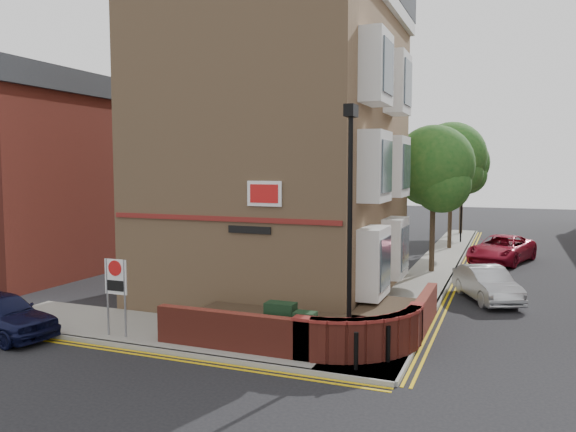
{
  "coord_description": "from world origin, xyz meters",
  "views": [
    {
      "loc": [
        5.27,
        -12.2,
        4.9
      ],
      "look_at": [
        -1.16,
        4.0,
        3.38
      ],
      "focal_mm": 35.0,
      "sensor_mm": 36.0,
      "label": 1
    }
  ],
  "objects_px": {
    "utility_cabinet_large": "(281,325)",
    "silver_car_near": "(487,284)",
    "lamppost": "(350,230)",
    "zone_sign": "(116,283)"
  },
  "relations": [
    {
      "from": "utility_cabinet_large",
      "to": "silver_car_near",
      "type": "height_order",
      "value": "utility_cabinet_large"
    },
    {
      "from": "lamppost",
      "to": "utility_cabinet_large",
      "type": "bearing_deg",
      "value": 176.99
    },
    {
      "from": "silver_car_near",
      "to": "utility_cabinet_large",
      "type": "bearing_deg",
      "value": -145.57
    },
    {
      "from": "lamppost",
      "to": "utility_cabinet_large",
      "type": "height_order",
      "value": "lamppost"
    },
    {
      "from": "zone_sign",
      "to": "lamppost",
      "type": "bearing_deg",
      "value": 6.07
    },
    {
      "from": "lamppost",
      "to": "utility_cabinet_large",
      "type": "relative_size",
      "value": 5.25
    },
    {
      "from": "zone_sign",
      "to": "silver_car_near",
      "type": "xyz_separation_m",
      "value": [
        9.58,
        8.89,
        -1.02
      ]
    },
    {
      "from": "lamppost",
      "to": "zone_sign",
      "type": "xyz_separation_m",
      "value": [
        -6.6,
        -0.7,
        -1.7
      ]
    },
    {
      "from": "lamppost",
      "to": "silver_car_near",
      "type": "distance_m",
      "value": 9.12
    },
    {
      "from": "utility_cabinet_large",
      "to": "zone_sign",
      "type": "xyz_separation_m",
      "value": [
        -4.7,
        -0.8,
        0.92
      ]
    }
  ]
}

